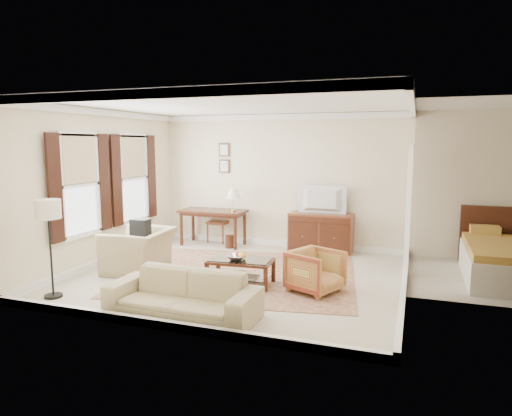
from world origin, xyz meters
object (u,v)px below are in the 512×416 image
Objects in this scene: sideboard at (321,233)px; sofa at (182,287)px; striped_armchair at (315,269)px; club_armchair at (139,243)px; coffee_table at (241,265)px; tv at (322,191)px; writing_desk at (213,215)px.

sideboard is 0.65× the size of sofa.
club_armchair reaches higher than striped_armchair.
sideboard is 1.24× the size of coffee_table.
club_armchair is at bearing 112.81° from striped_armchair.
tv reaches higher than club_armchair.
sofa is at bearing -98.58° from coffee_table.
sideboard is at bearing 4.28° from writing_desk.
coffee_table is 0.92× the size of club_armchair.
coffee_table is (-0.76, -2.67, -0.97)m from tv.
coffee_table is 1.54m from sofa.
tv is 0.48× the size of sofa.
coffee_table is at bearing 74.13° from tv.
sideboard reaches higher than striped_armchair.
writing_desk reaches higher than sofa.
coffee_table is 2.02m from club_armchair.
coffee_table is at bearing -56.77° from writing_desk.
tv is 1.33× the size of striped_armchair.
sideboard is 1.15× the size of club_armchair.
sofa is at bearing 76.72° from tv.
writing_desk reaches higher than coffee_table.
writing_desk is 1.51× the size of tv.
sideboard is at bearing 127.42° from club_armchair.
writing_desk is at bearing 110.55° from sofa.
sofa is (-0.99, -4.21, -0.01)m from sideboard.
coffee_table is (1.65, -2.51, -0.36)m from writing_desk.
tv is at bearing 127.20° from club_armchair.
tv is 2.94m from coffee_table.
sideboard is at bearing 77.98° from sofa.
club_armchair reaches higher than writing_desk.
writing_desk is at bearing 73.97° from striped_armchair.
sideboard is 4.32m from sofa.
sofa is (-0.99, -4.19, -0.90)m from tv.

